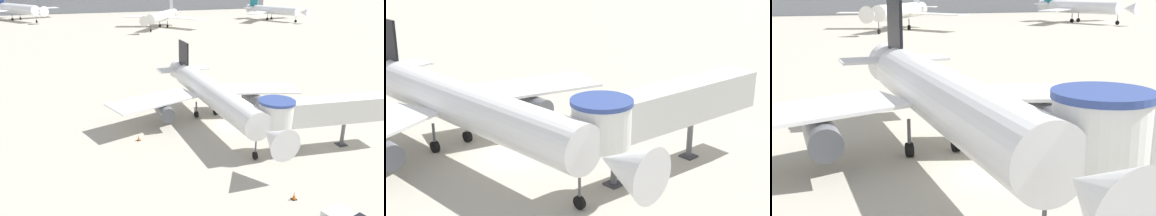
# 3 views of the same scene
# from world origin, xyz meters

# --- Properties ---
(ground_plane) EXTENTS (800.00, 800.00, 0.00)m
(ground_plane) POSITION_xyz_m (0.00, 0.00, 0.00)
(ground_plane) COLOR #A8A393
(main_airplane) EXTENTS (28.68, 32.48, 9.25)m
(main_airplane) POSITION_xyz_m (-2.00, 1.95, 3.93)
(main_airplane) COLOR white
(main_airplane) RESTS_ON ground_plane
(jet_bridge) EXTENTS (16.86, 4.46, 6.36)m
(jet_bridge) POSITION_xyz_m (6.59, -9.60, 4.68)
(jet_bridge) COLOR silver
(jet_bridge) RESTS_ON ground_plane
(traffic_cone_starboard_wing) EXTENTS (0.36, 0.36, 0.60)m
(traffic_cone_starboard_wing) POSITION_xyz_m (9.05, 2.36, 0.29)
(traffic_cone_starboard_wing) COLOR black
(traffic_cone_starboard_wing) RESTS_ON ground_plane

